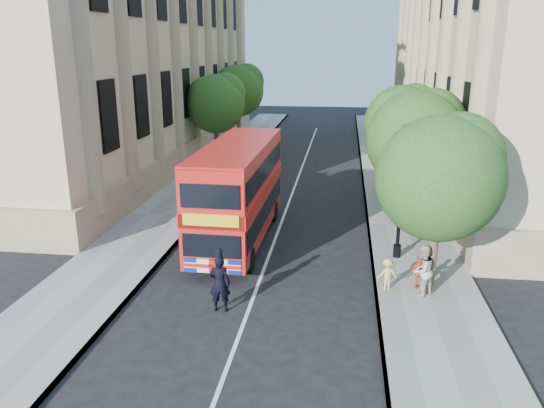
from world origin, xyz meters
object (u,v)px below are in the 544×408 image
at_px(box_van, 233,183).
at_px(woman_pedestrian, 422,271).
at_px(police_constable, 220,284).
at_px(lamp_post, 401,198).
at_px(double_decker_bus, 238,190).

xyz_separation_m(box_van, woman_pedestrian, (8.23, -9.18, -0.31)).
bearing_deg(woman_pedestrian, police_constable, -29.22).
bearing_deg(police_constable, woman_pedestrian, -169.69).
relative_size(lamp_post, police_constable, 2.80).
relative_size(lamp_post, double_decker_bus, 0.58).
distance_m(police_constable, woman_pedestrian, 6.59).
height_order(police_constable, woman_pedestrian, woman_pedestrian).
bearing_deg(lamp_post, box_van, 142.72).
xyz_separation_m(double_decker_bus, woman_pedestrian, (6.99, -4.52, -1.27)).
bearing_deg(police_constable, box_van, -85.10).
xyz_separation_m(lamp_post, woman_pedestrian, (0.48, -3.28, -1.52)).
height_order(double_decker_bus, box_van, double_decker_bus).
height_order(lamp_post, box_van, lamp_post).
distance_m(double_decker_bus, box_van, 4.92).
height_order(lamp_post, woman_pedestrian, lamp_post).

